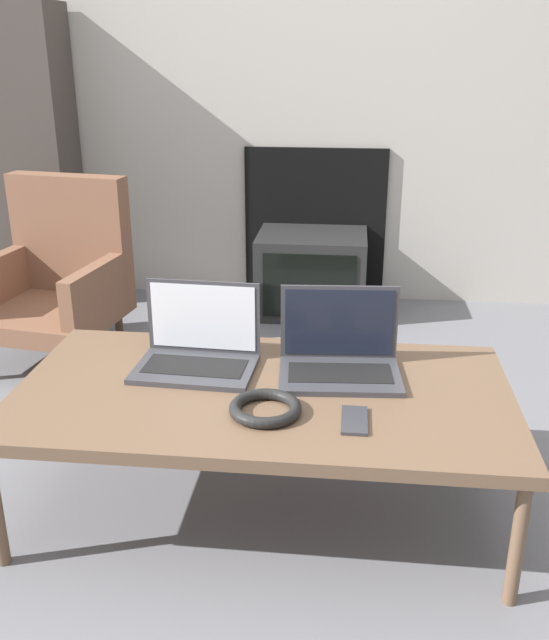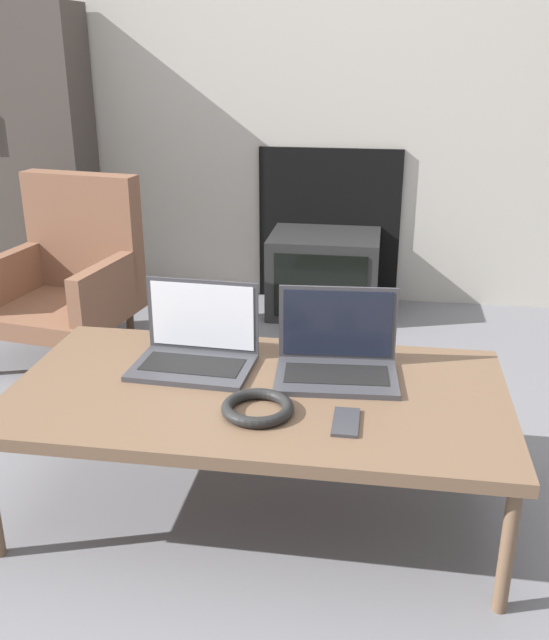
# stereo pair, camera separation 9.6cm
# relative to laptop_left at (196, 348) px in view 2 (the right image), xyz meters

# --- Properties ---
(ground_plane) EXTENTS (14.00, 14.00, 0.00)m
(ground_plane) POSITION_rel_laptop_left_xyz_m (0.21, -0.34, -0.44)
(ground_plane) COLOR slate
(wall_back) EXTENTS (7.00, 0.08, 2.60)m
(wall_back) POSITION_rel_laptop_left_xyz_m (0.21, 1.81, 0.85)
(wall_back) COLOR #ADA89E
(wall_back) RESTS_ON ground_plane
(table) EXTENTS (1.38, 0.74, 0.39)m
(table) POSITION_rel_laptop_left_xyz_m (0.21, -0.13, -0.08)
(table) COLOR brown
(table) RESTS_ON ground_plane
(laptop_left) EXTENTS (0.36, 0.26, 0.24)m
(laptop_left) POSITION_rel_laptop_left_xyz_m (0.00, 0.00, 0.00)
(laptop_left) COLOR #38383D
(laptop_left) RESTS_ON table
(laptop_right) EXTENTS (0.36, 0.27, 0.24)m
(laptop_right) POSITION_rel_laptop_left_xyz_m (0.42, -0.00, 0.00)
(laptop_right) COLOR #38383D
(laptop_right) RESTS_ON table
(headphones) EXTENTS (0.19, 0.19, 0.03)m
(headphones) POSITION_rel_laptop_left_xyz_m (0.24, -0.27, -0.04)
(headphones) COLOR black
(headphones) RESTS_ON table
(phone) EXTENTS (0.07, 0.14, 0.01)m
(phone) POSITION_rel_laptop_left_xyz_m (0.47, -0.30, -0.05)
(phone) COLOR #333338
(phone) RESTS_ON table
(tv) EXTENTS (0.54, 0.44, 0.41)m
(tv) POSITION_rel_laptop_left_xyz_m (0.25, 1.54, -0.24)
(tv) COLOR black
(tv) RESTS_ON ground_plane
(armchair) EXTENTS (0.62, 0.64, 0.76)m
(armchair) POSITION_rel_laptop_left_xyz_m (-0.81, 0.91, -0.08)
(armchair) COLOR brown
(armchair) RESTS_ON ground_plane
(bookshelf) EXTENTS (0.62, 0.32, 1.48)m
(bookshelf) POSITION_rel_laptop_left_xyz_m (-1.30, 1.61, 0.30)
(bookshelf) COLOR #3F3833
(bookshelf) RESTS_ON ground_plane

